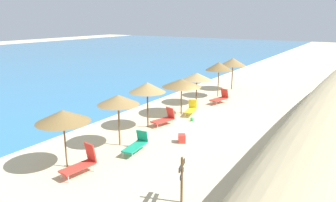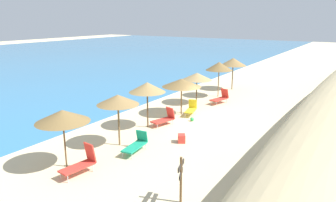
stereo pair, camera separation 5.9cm
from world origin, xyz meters
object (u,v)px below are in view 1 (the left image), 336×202
at_px(lounge_chair_1, 137,144).
at_px(lounge_chair_4, 220,97).
at_px(beach_umbrella_3, 182,83).
at_px(beach_umbrella_5, 219,66).
at_px(beach_umbrella_2, 147,87).
at_px(lounge_chair_2, 191,109).
at_px(wooden_signpost, 182,176).
at_px(lounge_chair_0, 82,162).
at_px(beach_umbrella_1, 118,100).
at_px(cooler_box, 182,138).
at_px(beach_umbrella_0, 63,116).
at_px(beach_umbrella_6, 233,62).
at_px(beach_ball, 192,119).
at_px(lounge_chair_3, 165,118).
at_px(beach_umbrella_4, 197,76).

relative_size(lounge_chair_1, lounge_chair_4, 0.99).
bearing_deg(beach_umbrella_3, beach_umbrella_5, -0.17).
bearing_deg(lounge_chair_4, beach_umbrella_2, 94.20).
relative_size(lounge_chair_2, wooden_signpost, 0.79).
distance_m(lounge_chair_0, lounge_chair_2, 10.12).
distance_m(beach_umbrella_1, wooden_signpost, 6.38).
relative_size(lounge_chair_1, cooler_box, 3.63).
bearing_deg(lounge_chair_0, lounge_chair_4, -83.98).
relative_size(beach_umbrella_0, beach_umbrella_6, 0.90).
xyz_separation_m(lounge_chair_2, beach_ball, (-1.19, -0.71, -0.32)).
height_order(beach_umbrella_0, lounge_chair_4, beach_umbrella_0).
bearing_deg(cooler_box, beach_ball, 19.48).
relative_size(beach_umbrella_1, beach_ball, 10.69).
distance_m(beach_umbrella_1, lounge_chair_2, 7.13).
bearing_deg(beach_umbrella_6, beach_umbrella_5, -179.40).
distance_m(beach_umbrella_5, cooler_box, 11.26).
bearing_deg(lounge_chair_4, cooler_box, 114.90).
bearing_deg(lounge_chair_1, lounge_chair_0, 72.50).
bearing_deg(lounge_chair_0, beach_umbrella_1, -70.39).
bearing_deg(lounge_chair_1, lounge_chair_4, -95.92).
bearing_deg(cooler_box, lounge_chair_4, 9.87).
height_order(beach_umbrella_3, lounge_chair_2, beach_umbrella_3).
height_order(lounge_chair_0, lounge_chair_3, lounge_chair_0).
xyz_separation_m(beach_umbrella_0, beach_umbrella_1, (3.22, -0.36, 0.08)).
relative_size(beach_umbrella_5, lounge_chair_3, 1.77).
relative_size(lounge_chair_0, lounge_chair_4, 0.94).
bearing_deg(beach_ball, lounge_chair_3, 143.89).
xyz_separation_m(lounge_chair_3, cooler_box, (-2.00, -2.38, -0.20)).
height_order(beach_umbrella_5, lounge_chair_4, beach_umbrella_5).
xyz_separation_m(beach_umbrella_4, beach_umbrella_6, (6.29, -0.46, 0.44)).
distance_m(beach_umbrella_0, beach_umbrella_1, 3.24).
distance_m(beach_umbrella_1, beach_umbrella_4, 9.78).
xyz_separation_m(beach_umbrella_3, cooler_box, (-4.48, -2.61, -2.01)).
bearing_deg(lounge_chair_4, beach_umbrella_5, -46.41).
relative_size(beach_umbrella_0, beach_umbrella_2, 0.95).
height_order(beach_umbrella_0, beach_umbrella_3, beach_umbrella_0).
height_order(lounge_chair_3, cooler_box, lounge_chair_3).
bearing_deg(beach_umbrella_5, beach_umbrella_0, 178.82).
height_order(beach_umbrella_0, beach_umbrella_4, beach_umbrella_0).
height_order(beach_umbrella_6, lounge_chair_1, beach_umbrella_6).
xyz_separation_m(beach_umbrella_1, lounge_chair_4, (10.81, -1.05, -2.00)).
distance_m(beach_umbrella_6, lounge_chair_2, 9.50).
height_order(lounge_chair_4, beach_ball, lounge_chair_4).
xyz_separation_m(beach_umbrella_0, beach_umbrella_2, (6.35, 0.07, 0.11)).
distance_m(beach_umbrella_1, lounge_chair_3, 4.57).
xyz_separation_m(beach_umbrella_2, cooler_box, (-1.06, -2.99, -2.27)).
bearing_deg(beach_umbrella_2, wooden_signpost, -136.22).
relative_size(beach_umbrella_2, lounge_chair_1, 1.63).
xyz_separation_m(lounge_chair_1, wooden_signpost, (-2.79, -4.17, 0.66)).
bearing_deg(beach_umbrella_2, lounge_chair_0, -169.94).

